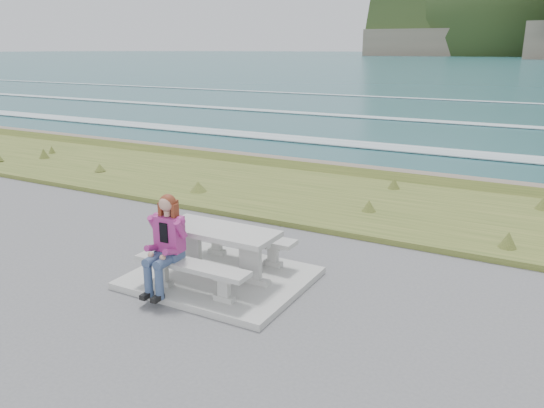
{
  "coord_description": "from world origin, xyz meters",
  "views": [
    {
      "loc": [
        4.3,
        -6.18,
        3.44
      ],
      "look_at": [
        0.24,
        1.2,
        0.96
      ],
      "focal_mm": 35.0,
      "sensor_mm": 36.0,
      "label": 1
    }
  ],
  "objects_px": {
    "picnic_table": "(219,239)",
    "bench_landward": "(192,270)",
    "seated_woman": "(164,257)",
    "bench_seaward": "(244,240)"
  },
  "relations": [
    {
      "from": "bench_landward",
      "to": "seated_woman",
      "type": "height_order",
      "value": "seated_woman"
    },
    {
      "from": "picnic_table",
      "to": "bench_landward",
      "type": "distance_m",
      "value": 0.74
    },
    {
      "from": "picnic_table",
      "to": "bench_seaward",
      "type": "bearing_deg",
      "value": 90.0
    },
    {
      "from": "bench_seaward",
      "to": "seated_woman",
      "type": "bearing_deg",
      "value": -103.92
    },
    {
      "from": "picnic_table",
      "to": "seated_woman",
      "type": "distance_m",
      "value": 0.92
    },
    {
      "from": "seated_woman",
      "to": "bench_landward",
      "type": "bearing_deg",
      "value": 17.36
    },
    {
      "from": "picnic_table",
      "to": "seated_woman",
      "type": "bearing_deg",
      "value": -114.53
    },
    {
      "from": "bench_seaward",
      "to": "seated_woman",
      "type": "distance_m",
      "value": 1.59
    },
    {
      "from": "bench_seaward",
      "to": "bench_landward",
      "type": "bearing_deg",
      "value": -90.0
    },
    {
      "from": "picnic_table",
      "to": "bench_landward",
      "type": "xyz_separation_m",
      "value": [
        0.0,
        -0.7,
        -0.23
      ]
    }
  ]
}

